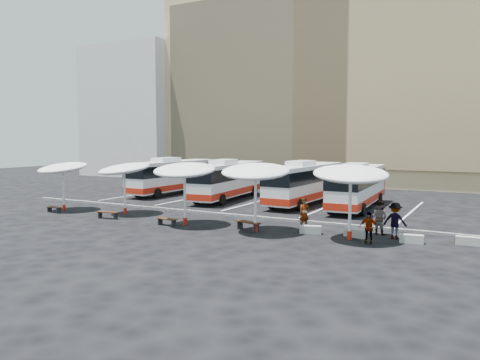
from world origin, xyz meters
The scene contains 26 objects.
ground centered at (0.00, 0.00, 0.00)m, with size 120.00×120.00×0.00m, color black.
sandstone_building centered at (0.00, 31.87, 12.63)m, with size 42.00×18.25×29.60m.
apartment_block centered at (-28.00, 28.00, 9.00)m, with size 14.00×14.00×18.00m, color silver.
curb_divider centered at (0.00, 0.50, 0.07)m, with size 34.00×0.25×0.15m, color black.
bay_lines centered at (0.00, 8.00, 0.01)m, with size 24.15×12.00×0.01m.
bus_0 centered at (-9.57, 9.06, 1.76)m, with size 2.71×10.88×3.44m.
bus_1 centered at (-2.84, 7.93, 1.76)m, with size 3.25×11.00×3.44m.
bus_2 centered at (3.94, 8.43, 1.77)m, with size 2.88×11.01×3.47m.
bus_3 centered at (8.17, 8.13, 1.74)m, with size 2.87×10.80×3.40m.
sunshade_0 centered at (-10.21, -3.07, 3.06)m, with size 3.96×4.00×3.60m.
sunshade_1 centered at (-5.19, -2.20, 3.09)m, with size 4.51×4.54×3.64m.
sunshade_2 centered at (0.87, -3.63, 3.28)m, with size 4.55×4.59×3.86m.
sunshade_3 centered at (5.54, -3.52, 3.35)m, with size 4.69×4.72×3.94m.
sunshade_4 centered at (10.67, -3.01, 3.36)m, with size 5.03×5.06×3.96m.
wood_bench_0 centered at (-9.91, -4.20, 0.32)m, with size 1.39×0.52×0.42m.
wood_bench_1 centered at (-4.81, -4.23, 0.35)m, with size 1.53×0.61×0.46m.
wood_bench_2 centered at (0.07, -4.36, 0.33)m, with size 1.44×0.55×0.43m.
wood_bench_3 centered at (4.98, -3.32, 0.38)m, with size 1.69×0.89×0.50m.
conc_bench_0 centered at (8.39, -2.51, 0.22)m, with size 1.16×0.39×0.44m, color gray.
conc_bench_1 centered at (10.78, -2.29, 0.22)m, with size 1.18×0.39×0.44m, color gray.
conc_bench_2 centered at (13.60, -2.34, 0.21)m, with size 1.13×0.38×0.43m, color gray.
conc_bench_3 centered at (16.07, -1.46, 0.21)m, with size 1.10×0.37×0.41m, color gray.
passenger_0 centered at (7.67, -1.60, 0.90)m, with size 0.66×0.43×1.81m, color black.
passenger_1 centered at (11.73, -0.91, 0.91)m, with size 0.89×0.69×1.83m, color black.
passenger_2 centered at (11.74, -3.50, 0.79)m, with size 0.93×0.39×1.59m, color black.
passenger_3 centered at (12.68, -1.73, 0.95)m, with size 1.23×0.70×1.90m, color black.
Camera 1 is at (17.06, -26.38, 5.13)m, focal length 35.00 mm.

